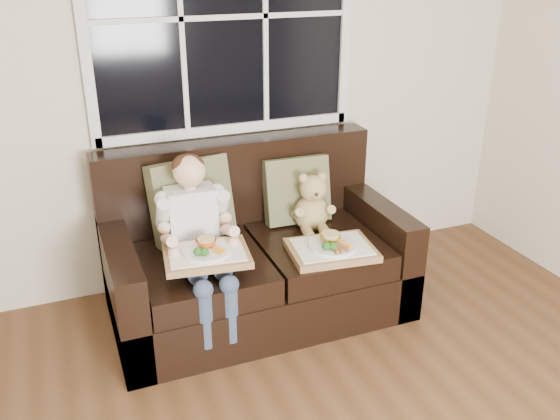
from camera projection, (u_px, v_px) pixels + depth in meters
name	position (u px, v px, depth m)	size (l,w,h in m)	color
room_walls	(454.00, 168.00, 1.21)	(4.52, 5.02, 2.71)	beige
window_back	(223.00, 17.00, 3.38)	(1.62, 0.04, 1.37)	black
loveseat	(254.00, 260.00, 3.52)	(1.70, 0.92, 0.96)	black
pillow_left	(191.00, 200.00, 3.39)	(0.51, 0.31, 0.49)	brown
pillow_right	(297.00, 190.00, 3.63)	(0.41, 0.20, 0.42)	brown
child	(196.00, 226.00, 3.16)	(0.39, 0.60, 0.87)	silver
teddy_bear	(312.00, 206.00, 3.53)	(0.24, 0.29, 0.37)	tan
tray_left	(207.00, 254.00, 3.03)	(0.47, 0.38, 0.10)	#906241
tray_right	(331.00, 248.00, 3.29)	(0.51, 0.41, 0.11)	#906241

